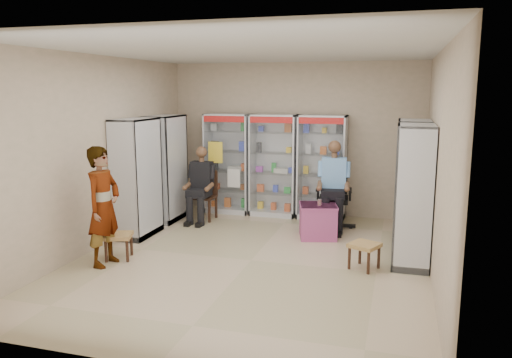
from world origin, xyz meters
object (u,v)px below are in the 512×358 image
(wooden_chair, at_px, (204,196))
(seated_shopkeeper, at_px, (334,188))
(cabinet_back_left, at_px, (228,163))
(cabinet_back_right, at_px, (322,167))
(cabinet_right_far, at_px, (412,182))
(woven_stool_a, at_px, (364,256))
(cabinet_right_near, at_px, (413,196))
(woven_stool_b, at_px, (119,246))
(office_chair, at_px, (334,196))
(pink_trunk, at_px, (318,221))
(cabinet_left_near, at_px, (137,178))
(standing_man, at_px, (103,206))
(cabinet_back_mid, at_px, (274,165))
(cabinet_left_far, at_px, (166,168))

(wooden_chair, height_order, seated_shopkeeper, seated_shopkeeper)
(cabinet_back_left, bearing_deg, cabinet_back_right, 0.00)
(cabinet_right_far, xyz_separation_m, woven_stool_a, (-0.61, -1.49, -0.82))
(cabinet_back_left, bearing_deg, cabinet_right_far, -17.75)
(cabinet_back_left, relative_size, cabinet_right_near, 1.00)
(cabinet_back_left, relative_size, woven_stool_b, 5.25)
(office_chair, xyz_separation_m, woven_stool_a, (0.70, -2.00, -0.40))
(cabinet_back_right, height_order, pink_trunk, cabinet_back_right)
(cabinet_back_right, xyz_separation_m, pink_trunk, (0.15, -1.30, -0.72))
(cabinet_right_far, relative_size, pink_trunk, 3.38)
(cabinet_left_near, bearing_deg, standing_man, 11.04)
(cabinet_right_near, bearing_deg, standing_man, 106.46)
(cabinet_back_mid, relative_size, cabinet_right_near, 1.00)
(cabinet_left_far, bearing_deg, cabinet_back_left, 135.00)
(cabinet_right_near, height_order, woven_stool_b, cabinet_right_near)
(cabinet_back_right, xyz_separation_m, cabinet_right_near, (1.63, -2.23, 0.00))
(cabinet_back_mid, xyz_separation_m, cabinet_right_near, (2.58, -2.23, 0.00))
(cabinet_right_far, bearing_deg, seated_shopkeeper, 70.50)
(cabinet_back_mid, relative_size, wooden_chair, 2.13)
(cabinet_right_far, bearing_deg, wooden_chair, 83.96)
(seated_shopkeeper, relative_size, pink_trunk, 2.53)
(cabinet_left_near, distance_m, seated_shopkeeper, 3.44)
(seated_shopkeeper, relative_size, woven_stool_a, 4.04)
(cabinet_right_near, relative_size, seated_shopkeeper, 1.34)
(woven_stool_b, bearing_deg, cabinet_right_far, 26.66)
(cabinet_back_right, distance_m, woven_stool_a, 2.93)
(cabinet_back_right, bearing_deg, cabinet_left_far, -161.81)
(cabinet_back_right, bearing_deg, seated_shopkeeper, -64.40)
(cabinet_back_right, distance_m, wooden_chair, 2.33)
(pink_trunk, bearing_deg, seated_shopkeeper, 75.19)
(wooden_chair, bearing_deg, cabinet_right_near, -21.64)
(cabinet_back_left, relative_size, office_chair, 1.70)
(cabinet_back_mid, height_order, cabinet_left_near, same)
(office_chair, relative_size, seated_shopkeeper, 0.79)
(office_chair, height_order, woven_stool_a, office_chair)
(cabinet_back_left, bearing_deg, seated_shopkeeper, -16.70)
(cabinet_back_right, height_order, standing_man, cabinet_back_right)
(cabinet_right_far, xyz_separation_m, cabinet_left_far, (-4.46, 0.20, 0.00))
(office_chair, height_order, seated_shopkeeper, seated_shopkeeper)
(cabinet_left_near, distance_m, woven_stool_b, 1.46)
(cabinet_back_left, height_order, cabinet_right_far, same)
(seated_shopkeeper, bearing_deg, cabinet_back_right, 109.92)
(wooden_chair, relative_size, seated_shopkeeper, 0.63)
(cabinet_back_left, height_order, office_chair, cabinet_back_left)
(cabinet_back_mid, distance_m, cabinet_left_near, 2.77)
(cabinet_right_far, relative_size, office_chair, 1.70)
(office_chair, xyz_separation_m, pink_trunk, (-0.17, -0.69, -0.30))
(cabinet_back_left, distance_m, cabinet_right_far, 3.71)
(cabinet_back_mid, distance_m, seated_shopkeeper, 1.46)
(wooden_chair, xyz_separation_m, woven_stool_b, (-0.35, -2.47, -0.28))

